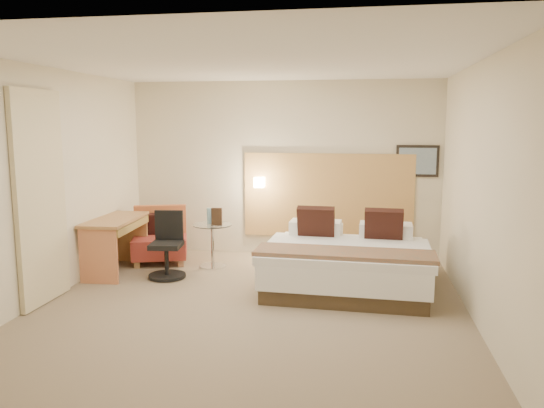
% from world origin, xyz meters
% --- Properties ---
extents(floor, '(4.80, 5.00, 0.02)m').
position_xyz_m(floor, '(0.00, 0.00, -0.01)').
color(floor, '#7F6D55').
rests_on(floor, ground).
extents(ceiling, '(4.80, 5.00, 0.02)m').
position_xyz_m(ceiling, '(0.00, 0.00, 2.71)').
color(ceiling, white).
rests_on(ceiling, floor).
extents(wall_back, '(4.80, 0.02, 2.70)m').
position_xyz_m(wall_back, '(0.00, 2.51, 1.35)').
color(wall_back, beige).
rests_on(wall_back, floor).
extents(wall_front, '(4.80, 0.02, 2.70)m').
position_xyz_m(wall_front, '(0.00, -2.51, 1.35)').
color(wall_front, beige).
rests_on(wall_front, floor).
extents(wall_left, '(0.02, 5.00, 2.70)m').
position_xyz_m(wall_left, '(-2.41, 0.00, 1.35)').
color(wall_left, beige).
rests_on(wall_left, floor).
extents(wall_right, '(0.02, 5.00, 2.70)m').
position_xyz_m(wall_right, '(2.41, 0.00, 1.35)').
color(wall_right, beige).
rests_on(wall_right, floor).
extents(headboard_panel, '(2.60, 0.04, 1.30)m').
position_xyz_m(headboard_panel, '(0.70, 2.47, 0.95)').
color(headboard_panel, tan).
rests_on(headboard_panel, wall_back).
extents(art_frame, '(0.62, 0.03, 0.47)m').
position_xyz_m(art_frame, '(2.02, 2.48, 1.50)').
color(art_frame, black).
rests_on(art_frame, wall_back).
extents(art_canvas, '(0.54, 0.01, 0.39)m').
position_xyz_m(art_canvas, '(2.02, 2.46, 1.50)').
color(art_canvas, gray).
rests_on(art_canvas, wall_back).
extents(lamp_arm, '(0.02, 0.12, 0.02)m').
position_xyz_m(lamp_arm, '(-0.35, 2.42, 1.15)').
color(lamp_arm, white).
rests_on(lamp_arm, wall_back).
extents(lamp_shade, '(0.15, 0.15, 0.15)m').
position_xyz_m(lamp_shade, '(-0.35, 2.36, 1.15)').
color(lamp_shade, '#FFEDC6').
rests_on(lamp_shade, wall_back).
extents(curtain, '(0.06, 0.90, 2.42)m').
position_xyz_m(curtain, '(-2.36, -0.25, 1.22)').
color(curtain, beige).
rests_on(curtain, wall_left).
extents(bottle_a, '(0.07, 0.07, 0.22)m').
position_xyz_m(bottle_a, '(-0.94, 1.61, 0.74)').
color(bottle_a, '#8DC6DB').
rests_on(bottle_a, side_table).
extents(bottle_b, '(0.07, 0.07, 0.22)m').
position_xyz_m(bottle_b, '(-0.88, 1.61, 0.74)').
color(bottle_b, '#82AEC8').
rests_on(bottle_b, side_table).
extents(menu_folder, '(0.15, 0.06, 0.25)m').
position_xyz_m(menu_folder, '(-0.80, 1.50, 0.75)').
color(menu_folder, '#352215').
rests_on(menu_folder, side_table).
extents(bed, '(2.08, 2.02, 0.98)m').
position_xyz_m(bed, '(1.06, 0.96, 0.32)').
color(bed, '#3D2F1E').
rests_on(bed, floor).
extents(lounge_chair, '(0.95, 0.88, 0.82)m').
position_xyz_m(lounge_chair, '(-1.74, 1.72, 0.33)').
color(lounge_chair, '#A07B4B').
rests_on(lounge_chair, floor).
extents(side_table, '(0.60, 0.60, 0.63)m').
position_xyz_m(side_table, '(-0.88, 1.55, 0.35)').
color(side_table, white).
rests_on(side_table, floor).
extents(desk, '(0.63, 1.25, 0.76)m').
position_xyz_m(desk, '(-2.11, 1.08, 0.60)').
color(desk, '#A47040').
rests_on(desk, floor).
extents(desk_chair, '(0.55, 0.55, 0.88)m').
position_xyz_m(desk_chair, '(-1.34, 0.96, 0.36)').
color(desk_chair, black).
rests_on(desk_chair, floor).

